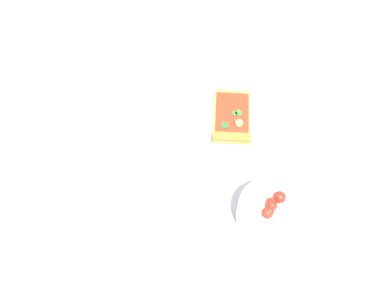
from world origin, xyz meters
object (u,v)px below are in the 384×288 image
Objects in this scene: plate at (211,117)px; pizza_slice_main at (232,119)px; salad_bowl at (268,211)px; soda_glass at (103,109)px.

plate is 1.42× the size of pizza_slice_main.
plate is 0.27m from salad_bowl.
pizza_slice_main is 0.24m from salad_bowl.
salad_bowl is (-0.05, 0.26, 0.03)m from plate.
plate is at bearing 170.27° from soda_glass.
soda_glass reaches higher than pizza_slice_main.
soda_glass is at bearing -13.21° from pizza_slice_main.
salad_bowl is 0.43m from soda_glass.
pizza_slice_main is at bearing 149.30° from plate.
plate is at bearing -78.92° from salad_bowl.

